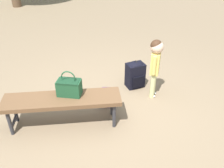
{
  "coord_description": "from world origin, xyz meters",
  "views": [
    {
      "loc": [
        -0.44,
        -2.89,
        2.3
      ],
      "look_at": [
        0.05,
        0.04,
        0.45
      ],
      "focal_mm": 37.98,
      "sensor_mm": 36.0,
      "label": 1
    }
  ],
  "objects_px": {
    "park_bench": "(62,101)",
    "handbag": "(69,87)",
    "child_standing": "(155,60)",
    "backpack_large": "(135,74)",
    "backpack_small": "(106,96)"
  },
  "relations": [
    {
      "from": "park_bench",
      "to": "handbag",
      "type": "relative_size",
      "value": 4.4
    },
    {
      "from": "handbag",
      "to": "child_standing",
      "type": "bearing_deg",
      "value": 17.25
    },
    {
      "from": "park_bench",
      "to": "handbag",
      "type": "height_order",
      "value": "handbag"
    },
    {
      "from": "park_bench",
      "to": "child_standing",
      "type": "distance_m",
      "value": 1.56
    },
    {
      "from": "park_bench",
      "to": "handbag",
      "type": "xyz_separation_m",
      "value": [
        0.11,
        0.06,
        0.18
      ]
    },
    {
      "from": "handbag",
      "to": "backpack_large",
      "type": "relative_size",
      "value": 0.72
    },
    {
      "from": "park_bench",
      "to": "child_standing",
      "type": "relative_size",
      "value": 1.62
    },
    {
      "from": "backpack_small",
      "to": "handbag",
      "type": "bearing_deg",
      "value": -151.71
    },
    {
      "from": "backpack_small",
      "to": "backpack_large",
      "type": "bearing_deg",
      "value": 38.52
    },
    {
      "from": "handbag",
      "to": "backpack_large",
      "type": "bearing_deg",
      "value": 33.85
    },
    {
      "from": "handbag",
      "to": "park_bench",
      "type": "bearing_deg",
      "value": -150.33
    },
    {
      "from": "park_bench",
      "to": "backpack_large",
      "type": "bearing_deg",
      "value": 33.48
    },
    {
      "from": "child_standing",
      "to": "backpack_small",
      "type": "height_order",
      "value": "child_standing"
    },
    {
      "from": "backpack_small",
      "to": "child_standing",
      "type": "bearing_deg",
      "value": 8.75
    },
    {
      "from": "park_bench",
      "to": "backpack_large",
      "type": "relative_size",
      "value": 3.16
    }
  ]
}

